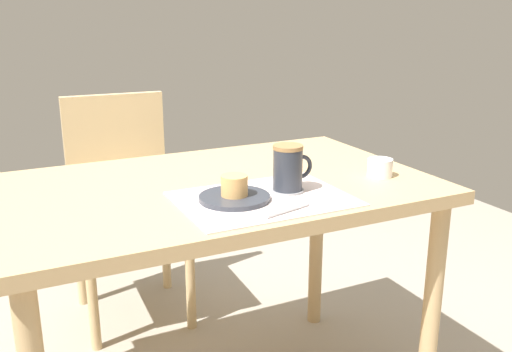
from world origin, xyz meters
The scene contains 9 objects.
dining_table centered at (0.00, 0.00, 0.63)m, with size 1.14×0.72×0.71m.
wooden_chair centered at (-0.09, 0.72, 0.48)m, with size 0.44×0.44×0.85m.
placemat centered at (0.05, -0.18, 0.72)m, with size 0.41×0.31×0.00m, color silver.
pastry_plate centered at (-0.02, -0.17, 0.72)m, with size 0.17×0.17×0.01m, color #333842.
pastry centered at (-0.02, -0.17, 0.75)m, with size 0.07×0.07×0.05m, color #E0A860.
coffee_coaster centered at (0.13, -0.16, 0.72)m, with size 0.09×0.09×0.01m, color #99999E.
coffee_mug centered at (0.13, -0.16, 0.78)m, with size 0.11×0.08×0.12m.
teaspoon centered at (0.06, -0.30, 0.72)m, with size 0.01×0.01×0.13m, color silver.
sugar_bowl centered at (0.43, -0.14, 0.74)m, with size 0.07×0.07×0.05m, color white.
Camera 1 is at (-0.54, -1.37, 1.17)m, focal length 40.00 mm.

